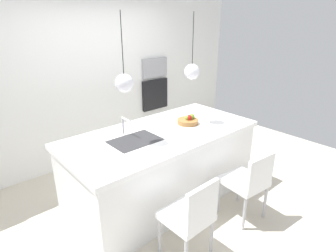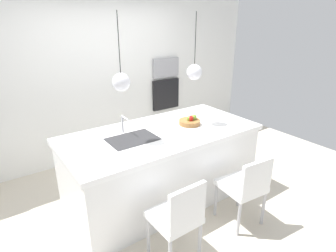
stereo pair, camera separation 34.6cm
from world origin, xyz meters
name	(u,v)px [view 2 (the right image)]	position (x,y,z in m)	size (l,w,h in m)	color
floor	(162,195)	(0.00, 0.00, 0.00)	(6.60, 6.60, 0.00)	beige
back_wall	(105,79)	(0.00, 1.65, 1.30)	(6.00, 0.10, 2.60)	white
kitchen_island	(162,165)	(0.00, 0.00, 0.47)	(2.41, 1.15, 0.93)	white
sink_basin	(133,139)	(-0.40, 0.00, 0.92)	(0.56, 0.40, 0.02)	#2D2D30
faucet	(123,122)	(-0.40, 0.21, 1.07)	(0.02, 0.17, 0.22)	silver
fruit_bowl	(190,121)	(0.44, -0.01, 0.97)	(0.28, 0.28, 0.13)	#9E6B38
microwave	(165,67)	(1.16, 1.58, 1.39)	(0.54, 0.08, 0.34)	#9E9EA3
oven	(166,94)	(1.16, 1.58, 0.89)	(0.56, 0.08, 0.56)	black
chair_near	(178,217)	(-0.48, -0.97, 0.52)	(0.42, 0.43, 0.90)	white
chair_middle	(245,186)	(0.46, -0.97, 0.50)	(0.47, 0.49, 0.86)	white
pendant_light_left	(121,82)	(-0.50, 0.00, 1.61)	(0.19, 0.19, 0.79)	silver
pendant_light_right	(194,72)	(0.50, 0.00, 1.61)	(0.19, 0.19, 0.79)	silver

